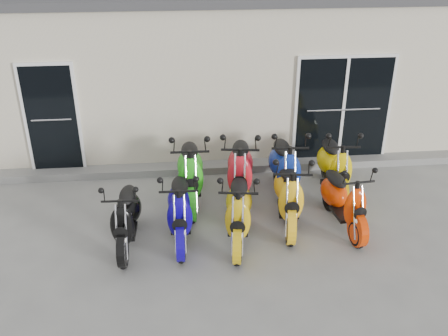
{
  "coord_description": "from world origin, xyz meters",
  "views": [
    {
      "loc": [
        -0.78,
        -7.21,
        4.64
      ],
      "look_at": [
        0.0,
        0.6,
        0.75
      ],
      "focal_mm": 40.0,
      "sensor_mm": 36.0,
      "label": 1
    }
  ],
  "objects": [
    {
      "name": "scooter_back_blue",
      "position": [
        1.13,
        0.8,
        0.74
      ],
      "size": [
        0.86,
        2.05,
        1.48
      ],
      "primitive_type": null,
      "rotation": [
        0.0,
        0.0,
        -0.06
      ],
      "color": "#122D97",
      "rests_on": "ground"
    },
    {
      "name": "building",
      "position": [
        0.0,
        5.2,
        1.6
      ],
      "size": [
        14.0,
        6.0,
        3.2
      ],
      "primitive_type": "cube",
      "color": "beige",
      "rests_on": "ground"
    },
    {
      "name": "scooter_front_orange_a",
      "position": [
        0.12,
        -0.52,
        0.68
      ],
      "size": [
        0.93,
        1.92,
        1.36
      ],
      "primitive_type": null,
      "rotation": [
        0.0,
        0.0,
        -0.15
      ],
      "color": "gold",
      "rests_on": "ground"
    },
    {
      "name": "front_step",
      "position": [
        0.0,
        2.02,
        0.07
      ],
      "size": [
        14.0,
        0.4,
        0.15
      ],
      "primitive_type": "cube",
      "color": "gray",
      "rests_on": "ground"
    },
    {
      "name": "scooter_front_blue",
      "position": [
        -0.8,
        -0.37,
        0.67
      ],
      "size": [
        0.71,
        1.84,
        1.35
      ],
      "primitive_type": null,
      "rotation": [
        0.0,
        0.0,
        -0.02
      ],
      "color": "#0F0389",
      "rests_on": "ground"
    },
    {
      "name": "door_left",
      "position": [
        -3.2,
        2.17,
        1.26
      ],
      "size": [
        1.07,
        0.08,
        2.22
      ],
      "primitive_type": "cube",
      "color": "black",
      "rests_on": "front_step"
    },
    {
      "name": "scooter_front_black",
      "position": [
        -1.64,
        -0.47,
        0.63
      ],
      "size": [
        0.68,
        1.73,
        1.26
      ],
      "primitive_type": null,
      "rotation": [
        0.0,
        0.0,
        -0.04
      ],
      "color": "black",
      "rests_on": "ground"
    },
    {
      "name": "scooter_back_green",
      "position": [
        -0.59,
        0.78,
        0.75
      ],
      "size": [
        0.78,
        2.05,
        1.5
      ],
      "primitive_type": null,
      "rotation": [
        0.0,
        0.0,
        -0.02
      ],
      "color": "green",
      "rests_on": "ground"
    },
    {
      "name": "ground",
      "position": [
        0.0,
        0.0,
        0.0
      ],
      "size": [
        80.0,
        80.0,
        0.0
      ],
      "primitive_type": "plane",
      "color": "gray",
      "rests_on": "ground"
    },
    {
      "name": "door_right",
      "position": [
        2.6,
        2.17,
        1.26
      ],
      "size": [
        2.02,
        0.08,
        2.22
      ],
      "primitive_type": "cube",
      "color": "black",
      "rests_on": "front_step"
    },
    {
      "name": "scooter_back_yellow",
      "position": [
        2.08,
        0.84,
        0.71
      ],
      "size": [
        0.85,
        1.97,
        1.42
      ],
      "primitive_type": null,
      "rotation": [
        0.0,
        0.0,
        -0.08
      ],
      "color": "#E8C305",
      "rests_on": "ground"
    },
    {
      "name": "scooter_front_red",
      "position": [
        1.89,
        -0.3,
        0.64
      ],
      "size": [
        0.8,
        1.8,
        1.29
      ],
      "primitive_type": null,
      "rotation": [
        0.0,
        0.0,
        0.1
      ],
      "color": "red",
      "rests_on": "ground"
    },
    {
      "name": "scooter_back_red",
      "position": [
        0.31,
        0.79,
        0.75
      ],
      "size": [
        1.02,
        2.11,
        1.5
      ],
      "primitive_type": null,
      "rotation": [
        0.0,
        0.0,
        -0.14
      ],
      "color": "red",
      "rests_on": "ground"
    },
    {
      "name": "scooter_front_orange_b",
      "position": [
        1.02,
        -0.09,
        0.71
      ],
      "size": [
        0.97,
        1.99,
        1.41
      ],
      "primitive_type": null,
      "rotation": [
        0.0,
        0.0,
        -0.15
      ],
      "color": "yellow",
      "rests_on": "ground"
    }
  ]
}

